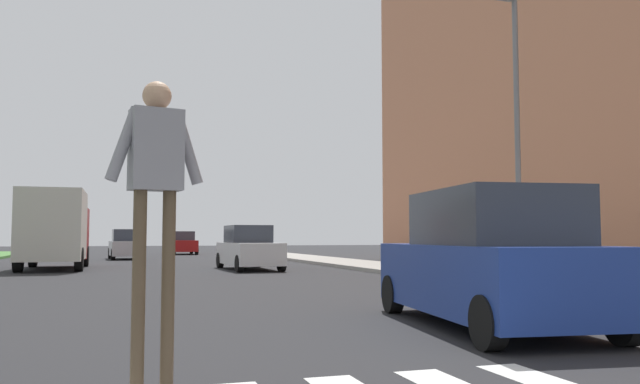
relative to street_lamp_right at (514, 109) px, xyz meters
The scene contains 9 objects.
ground_plane 15.57m from the street_lamp_right, 125.61° to the left, with size 140.00×140.00×0.00m, color #262628.
sidewalk_right 11.07m from the street_lamp_right, 86.62° to the left, with size 3.00×64.00×0.15m, color #9E9991.
street_lamp_right is the anchor object (origin of this frame).
pedestrian_performer 13.30m from the street_lamp_right, 136.25° to the right, with size 0.75×0.31×2.49m.
suv_crossing 8.24m from the street_lamp_right, 127.64° to the right, with size 2.47×4.79×1.97m.
sedan_midblock 12.70m from the street_lamp_right, 112.93° to the left, with size 2.01×4.66×1.76m.
sedan_distant 26.86m from the street_lamp_right, 110.46° to the left, with size 2.08×4.21×1.74m.
sedan_far_horizon 35.40m from the street_lamp_right, 98.38° to the left, with size 1.84×4.50×1.72m.
truck_box_delivery 18.52m from the street_lamp_right, 131.64° to the left, with size 2.40×6.20×3.10m.
Camera 1 is at (-0.95, 3.99, 1.30)m, focal length 35.61 mm.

